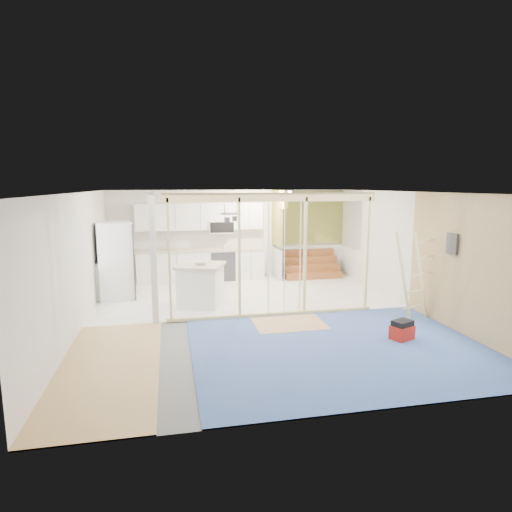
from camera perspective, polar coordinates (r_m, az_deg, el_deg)
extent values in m
cube|color=slate|center=(9.08, 0.33, -8.13)|extent=(7.00, 8.00, 0.01)
cube|color=white|center=(8.65, 0.35, 8.50)|extent=(7.00, 8.00, 0.01)
cube|color=silver|center=(12.68, -3.41, 2.90)|extent=(7.00, 0.01, 2.60)
cube|color=silver|center=(5.02, 9.91, -7.40)|extent=(7.00, 0.01, 2.60)
cube|color=silver|center=(8.76, -22.68, -0.77)|extent=(0.01, 8.00, 2.60)
cube|color=silver|center=(10.09, 20.18, 0.65)|extent=(0.01, 8.00, 2.60)
cube|color=white|center=(10.96, -1.84, -4.98)|extent=(7.00, 4.00, 0.02)
cube|color=#405F9C|center=(7.56, 11.19, -11.95)|extent=(5.00, 4.00, 0.02)
cube|color=#DDAF71|center=(7.09, -18.99, -13.79)|extent=(1.50, 4.00, 0.02)
cube|color=tan|center=(8.64, 4.45, -8.97)|extent=(1.40, 1.00, 0.01)
cube|color=#D6C783|center=(8.72, 2.29, 7.85)|extent=(4.40, 0.09, 0.18)
cube|color=#D6C783|center=(9.13, 2.19, -7.72)|extent=(4.40, 0.09, 0.06)
cube|color=silver|center=(8.59, -13.49, -0.48)|extent=(0.12, 0.14, 2.60)
cube|color=#D6C783|center=(8.59, -11.49, -0.41)|extent=(0.04, 0.09, 2.40)
cube|color=#D6C783|center=(8.70, -2.24, -0.10)|extent=(0.05, 0.09, 2.40)
cube|color=#D6C783|center=(9.03, 6.56, 0.20)|extent=(0.04, 0.09, 2.40)
cube|color=#D6C783|center=(9.56, 14.56, 0.46)|extent=(0.04, 0.09, 2.40)
cylinder|color=silver|center=(8.80, 1.65, -0.52)|extent=(0.02, 0.02, 2.35)
cylinder|color=silver|center=(9.03, 5.91, -0.31)|extent=(0.02, 0.02, 2.35)
cylinder|color=silver|center=(8.92, 3.80, -0.41)|extent=(0.02, 0.02, 2.35)
cube|color=white|center=(12.41, -7.29, -1.31)|extent=(3.60, 0.60, 0.88)
cube|color=beige|center=(12.34, -7.34, 0.81)|extent=(3.66, 0.64, 0.05)
cube|color=white|center=(11.39, -18.48, -2.71)|extent=(0.60, 1.60, 0.88)
cube|color=beige|center=(11.31, -18.60, -0.40)|extent=(0.64, 1.64, 0.05)
cube|color=white|center=(12.35, -7.47, 5.23)|extent=(3.60, 0.34, 0.75)
cube|color=white|center=(12.39, -4.65, 3.90)|extent=(0.72, 0.38, 0.36)
cube|color=black|center=(12.21, -4.54, 3.82)|extent=(0.68, 0.02, 0.30)
cube|color=olive|center=(12.44, 2.82, 5.10)|extent=(0.10, 0.90, 1.60)
cube|color=silver|center=(12.62, 2.77, -1.02)|extent=(0.10, 0.90, 0.90)
cube|color=olive|center=(11.74, 3.70, 7.52)|extent=(0.10, 0.50, 0.50)
cube|color=olive|center=(13.16, 7.02, 5.06)|extent=(2.20, 0.04, 1.60)
cube|color=silver|center=(13.32, 6.91, -0.52)|extent=(2.20, 0.04, 0.90)
cube|color=brown|center=(12.66, 7.77, -2.68)|extent=(1.70, 0.26, 0.20)
cube|color=brown|center=(12.86, 7.41, -1.57)|extent=(1.70, 0.26, 0.20)
cube|color=brown|center=(13.07, 7.05, -0.50)|extent=(1.70, 0.26, 0.20)
cube|color=brown|center=(13.28, 6.71, 0.54)|extent=(1.70, 0.26, 0.20)
torus|color=black|center=(10.50, -3.43, 5.65)|extent=(0.52, 0.52, 0.02)
cylinder|color=black|center=(10.46, -4.26, 7.00)|extent=(0.01, 0.01, 0.50)
cylinder|color=black|center=(10.50, -2.63, 7.03)|extent=(0.01, 0.01, 0.50)
cylinder|color=#3C3C41|center=(10.39, -3.89, 4.78)|extent=(0.14, 0.14, 0.14)
cylinder|color=#3C3C41|center=(10.62, -2.86, 5.00)|extent=(0.12, 0.12, 0.12)
cube|color=tan|center=(8.47, 27.15, -1.42)|extent=(0.02, 4.00, 2.60)
cube|color=#3C3C41|center=(8.85, 24.66, 1.49)|extent=(0.04, 0.30, 0.40)
cylinder|color=#FFEABF|center=(11.90, 3.99, 8.46)|extent=(0.32, 0.32, 0.08)
cube|color=white|center=(10.82, -18.29, -0.65)|extent=(0.96, 0.93, 1.87)
cube|color=#3C3C41|center=(10.78, -16.21, -0.59)|extent=(0.18, 0.73, 1.83)
cube|color=white|center=(9.86, -7.37, -4.07)|extent=(1.14, 1.14, 0.90)
cube|color=beige|center=(9.76, -7.43, -1.24)|extent=(1.27, 1.27, 0.05)
imported|color=silver|center=(9.71, -7.33, -0.92)|extent=(0.36, 0.36, 0.07)
imported|color=silver|center=(12.38, -11.55, 1.63)|extent=(0.17, 0.17, 0.34)
imported|color=silver|center=(12.28, -4.17, 1.34)|extent=(0.10, 0.10, 0.17)
cube|color=#AD1A10|center=(8.19, 18.88, -9.66)|extent=(0.46, 0.41, 0.27)
cube|color=black|center=(8.13, 18.95, -8.46)|extent=(0.41, 0.36, 0.10)
cube|color=#C8BB7A|center=(9.20, 19.03, -2.54)|extent=(0.43, 0.06, 1.80)
cube|color=#C8BB7A|center=(9.40, 21.11, -2.40)|extent=(0.43, 0.06, 1.80)
cube|color=#C8BB7A|center=(9.48, 20.12, -6.40)|extent=(0.43, 0.06, 0.12)
cube|color=#C8BB7A|center=(9.43, 20.61, -4.34)|extent=(0.43, 0.06, 0.12)
cube|color=#C8BB7A|center=(9.40, 21.11, -2.25)|extent=(0.43, 0.06, 0.12)
cube|color=#C8BB7A|center=(9.38, 21.60, -0.16)|extent=(0.43, 0.06, 0.12)
cube|color=#C8BB7A|center=(9.37, 22.10, 1.95)|extent=(0.43, 0.06, 0.12)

